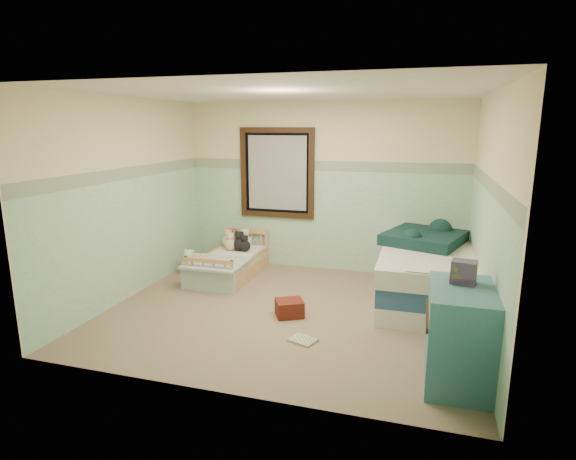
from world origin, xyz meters
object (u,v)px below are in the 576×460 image
(toddler_bed_frame, at_px, (230,269))
(dresser, at_px, (460,335))
(plush_floor_cream, at_px, (190,266))
(plush_floor_tan, at_px, (198,269))
(floor_book, at_px, (303,340))
(twin_bed_frame, at_px, (425,291))
(red_pillow, at_px, (289,308))

(toddler_bed_frame, relative_size, dresser, 1.71)
(plush_floor_cream, bearing_deg, dresser, -28.92)
(plush_floor_tan, distance_m, dresser, 3.96)
(toddler_bed_frame, xyz_separation_m, plush_floor_cream, (-0.61, -0.09, 0.03))
(dresser, bearing_deg, floor_book, 166.78)
(toddler_bed_frame, xyz_separation_m, twin_bed_frame, (2.75, -0.17, 0.02))
(red_pillow, height_order, floor_book, red_pillow)
(plush_floor_cream, xyz_separation_m, red_pillow, (1.86, -1.08, -0.03))
(twin_bed_frame, relative_size, dresser, 2.50)
(plush_floor_cream, distance_m, plush_floor_tan, 0.21)
(dresser, relative_size, red_pillow, 2.76)
(plush_floor_cream, bearing_deg, floor_book, -37.43)
(toddler_bed_frame, bearing_deg, twin_bed_frame, -3.51)
(plush_floor_tan, distance_m, twin_bed_frame, 3.17)
(plush_floor_tan, height_order, red_pillow, plush_floor_tan)
(floor_book, bearing_deg, plush_floor_tan, 162.30)
(twin_bed_frame, height_order, floor_book, twin_bed_frame)
(floor_book, bearing_deg, dresser, 7.52)
(toddler_bed_frame, xyz_separation_m, plush_floor_tan, (-0.42, -0.18, 0.03))
(plush_floor_cream, relative_size, red_pillow, 0.83)
(dresser, xyz_separation_m, floor_book, (-1.46, 0.34, -0.41))
(plush_floor_cream, xyz_separation_m, floor_book, (2.18, -1.67, -0.11))
(plush_floor_tan, bearing_deg, toddler_bed_frame, 23.27)
(toddler_bed_frame, distance_m, red_pillow, 1.72)
(toddler_bed_frame, height_order, plush_floor_cream, plush_floor_cream)
(plush_floor_tan, xyz_separation_m, floor_book, (1.99, -1.58, -0.11))
(plush_floor_cream, xyz_separation_m, dresser, (3.63, -2.01, 0.29))
(plush_floor_tan, relative_size, red_pillow, 0.78)
(dresser, distance_m, floor_book, 1.55)
(red_pillow, bearing_deg, plush_floor_tan, 149.27)
(red_pillow, bearing_deg, twin_bed_frame, 33.94)
(plush_floor_tan, relative_size, twin_bed_frame, 0.11)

